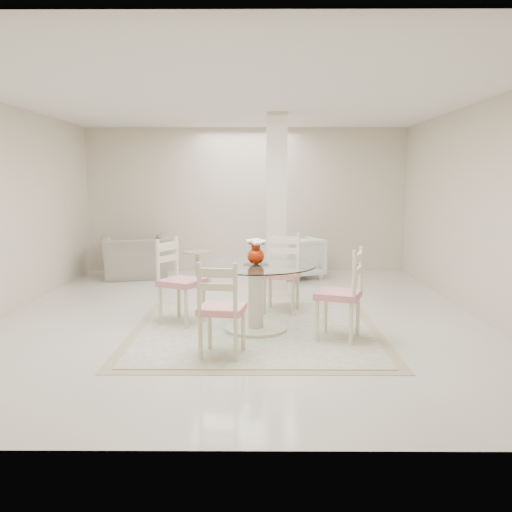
{
  "coord_description": "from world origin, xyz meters",
  "views": [
    {
      "loc": [
        0.25,
        -6.77,
        1.73
      ],
      "look_at": [
        0.21,
        -0.51,
        0.85
      ],
      "focal_mm": 38.0,
      "sensor_mm": 36.0,
      "label": 1
    }
  ],
  "objects_px": {
    "dining_chair_south": "(220,302)",
    "recliner_taupe": "(135,257)",
    "dining_chair_west": "(177,275)",
    "red_vase": "(256,252)",
    "dining_chair_north": "(282,266)",
    "side_table": "(198,267)",
    "column": "(276,206)",
    "armchair_white": "(297,257)",
    "dining_chair_east": "(345,287)",
    "dining_table": "(256,298)"
  },
  "relations": [
    {
      "from": "side_table",
      "to": "column",
      "type": "bearing_deg",
      "value": -40.35
    },
    {
      "from": "dining_chair_north",
      "to": "side_table",
      "type": "distance_m",
      "value": 2.59
    },
    {
      "from": "dining_chair_north",
      "to": "side_table",
      "type": "xyz_separation_m",
      "value": [
        -1.37,
        2.17,
        -0.36
      ]
    },
    {
      "from": "dining_chair_east",
      "to": "column",
      "type": "bearing_deg",
      "value": -143.1
    },
    {
      "from": "dining_table",
      "to": "dining_chair_south",
      "type": "distance_m",
      "value": 1.03
    },
    {
      "from": "dining_chair_east",
      "to": "armchair_white",
      "type": "bearing_deg",
      "value": -155.18
    },
    {
      "from": "dining_chair_north",
      "to": "dining_chair_south",
      "type": "distance_m",
      "value": 2.04
    },
    {
      "from": "recliner_taupe",
      "to": "side_table",
      "type": "height_order",
      "value": "recliner_taupe"
    },
    {
      "from": "column",
      "to": "dining_chair_south",
      "type": "height_order",
      "value": "column"
    },
    {
      "from": "dining_chair_east",
      "to": "side_table",
      "type": "height_order",
      "value": "dining_chair_east"
    },
    {
      "from": "dining_chair_east",
      "to": "side_table",
      "type": "xyz_separation_m",
      "value": [
        -1.99,
        3.48,
        -0.35
      ]
    },
    {
      "from": "column",
      "to": "armchair_white",
      "type": "relative_size",
      "value": 3.38
    },
    {
      "from": "dining_table",
      "to": "red_vase",
      "type": "xyz_separation_m",
      "value": [
        0.0,
        -0.0,
        0.53
      ]
    },
    {
      "from": "dining_chair_west",
      "to": "side_table",
      "type": "xyz_separation_m",
      "value": [
        -0.07,
        2.77,
        -0.36
      ]
    },
    {
      "from": "dining_table",
      "to": "red_vase",
      "type": "height_order",
      "value": "red_vase"
    },
    {
      "from": "dining_table",
      "to": "side_table",
      "type": "height_order",
      "value": "dining_table"
    },
    {
      "from": "column",
      "to": "dining_chair_north",
      "type": "relative_size",
      "value": 2.35
    },
    {
      "from": "dining_chair_south",
      "to": "side_table",
      "type": "relative_size",
      "value": 2.04
    },
    {
      "from": "recliner_taupe",
      "to": "side_table",
      "type": "xyz_separation_m",
      "value": [
        1.15,
        -0.34,
        -0.13
      ]
    },
    {
      "from": "column",
      "to": "dining_chair_west",
      "type": "bearing_deg",
      "value": -127.1
    },
    {
      "from": "dining_table",
      "to": "dining_chair_east",
      "type": "height_order",
      "value": "dining_chair_east"
    },
    {
      "from": "dining_chair_west",
      "to": "armchair_white",
      "type": "relative_size",
      "value": 1.43
    },
    {
      "from": "dining_chair_north",
      "to": "recliner_taupe",
      "type": "height_order",
      "value": "dining_chair_north"
    },
    {
      "from": "red_vase",
      "to": "recliner_taupe",
      "type": "bearing_deg",
      "value": 122.07
    },
    {
      "from": "dining_table",
      "to": "side_table",
      "type": "xyz_separation_m",
      "value": [
        -1.03,
        3.13,
        -0.16
      ]
    },
    {
      "from": "dining_chair_east",
      "to": "dining_chair_north",
      "type": "height_order",
      "value": "dining_chair_north"
    },
    {
      "from": "dining_chair_east",
      "to": "dining_chair_south",
      "type": "bearing_deg",
      "value": -43.74
    },
    {
      "from": "dining_chair_east",
      "to": "red_vase",
      "type": "bearing_deg",
      "value": -89.0
    },
    {
      "from": "recliner_taupe",
      "to": "dining_chair_west",
      "type": "bearing_deg",
      "value": 96.6
    },
    {
      "from": "dining_chair_east",
      "to": "dining_chair_south",
      "type": "relative_size",
      "value": 1.05
    },
    {
      "from": "dining_chair_east",
      "to": "dining_chair_north",
      "type": "xyz_separation_m",
      "value": [
        -0.62,
        1.32,
        0.02
      ]
    },
    {
      "from": "red_vase",
      "to": "dining_table",
      "type": "bearing_deg",
      "value": 161.57
    },
    {
      "from": "red_vase",
      "to": "dining_chair_north",
      "type": "relative_size",
      "value": 0.26
    },
    {
      "from": "dining_chair_east",
      "to": "dining_chair_north",
      "type": "relative_size",
      "value": 0.97
    },
    {
      "from": "dining_chair_west",
      "to": "side_table",
      "type": "distance_m",
      "value": 2.8
    },
    {
      "from": "dining_chair_east",
      "to": "armchair_white",
      "type": "distance_m",
      "value": 3.86
    },
    {
      "from": "column",
      "to": "dining_chair_south",
      "type": "relative_size",
      "value": 2.54
    },
    {
      "from": "column",
      "to": "recliner_taupe",
      "type": "relative_size",
      "value": 2.37
    },
    {
      "from": "side_table",
      "to": "red_vase",
      "type": "bearing_deg",
      "value": -71.87
    },
    {
      "from": "dining_chair_north",
      "to": "side_table",
      "type": "bearing_deg",
      "value": 135.08
    },
    {
      "from": "column",
      "to": "armchair_white",
      "type": "bearing_deg",
      "value": 74.12
    },
    {
      "from": "dining_chair_east",
      "to": "recliner_taupe",
      "type": "distance_m",
      "value": 4.95
    },
    {
      "from": "column",
      "to": "dining_chair_west",
      "type": "relative_size",
      "value": 2.37
    },
    {
      "from": "dining_chair_south",
      "to": "recliner_taupe",
      "type": "distance_m",
      "value": 4.8
    },
    {
      "from": "dining_chair_east",
      "to": "dining_chair_west",
      "type": "distance_m",
      "value": 2.05
    },
    {
      "from": "dining_chair_east",
      "to": "dining_chair_south",
      "type": "distance_m",
      "value": 1.43
    },
    {
      "from": "column",
      "to": "recliner_taupe",
      "type": "xyz_separation_m",
      "value": [
        -2.47,
        1.46,
        -0.98
      ]
    },
    {
      "from": "red_vase",
      "to": "dining_chair_south",
      "type": "distance_m",
      "value": 1.08
    },
    {
      "from": "dining_chair_west",
      "to": "red_vase",
      "type": "bearing_deg",
      "value": -83.0
    },
    {
      "from": "dining_chair_west",
      "to": "armchair_white",
      "type": "height_order",
      "value": "dining_chair_west"
    }
  ]
}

